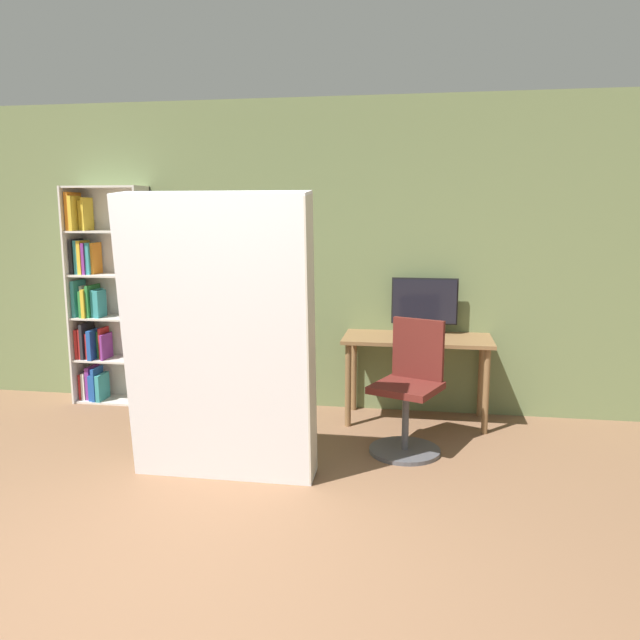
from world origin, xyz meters
name	(u,v)px	position (x,y,z in m)	size (l,w,h in m)	color
ground_plane	(120,636)	(0.00, 0.00, 0.00)	(16.00, 16.00, 0.00)	brown
wall_back	(286,257)	(0.00, 3.26, 1.35)	(8.00, 0.06, 2.70)	#6B7A4C
desk	(417,350)	(1.18, 2.95, 0.62)	(1.22, 0.56, 0.72)	brown
monitor	(424,304)	(1.23, 3.12, 0.98)	(0.55, 0.19, 0.47)	black
office_chair	(409,398)	(1.13, 2.27, 0.40)	(0.57, 0.57, 0.97)	#4C4C51
bookshelf	(103,301)	(-1.68, 3.10, 0.94)	(0.71, 0.32, 1.97)	beige
mattress_near	(220,340)	(-0.06, 1.58, 0.94)	(1.21, 0.41, 1.87)	silver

